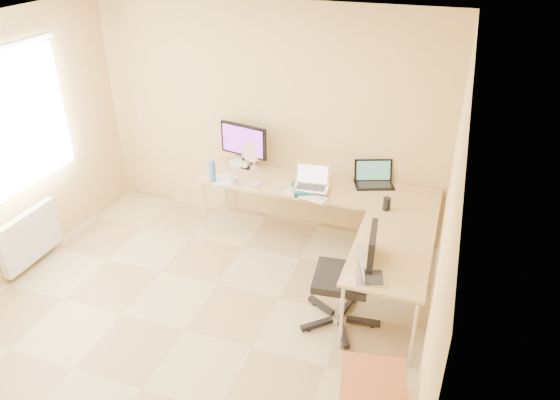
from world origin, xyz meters
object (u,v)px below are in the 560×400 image
(laptop_center, at_px, (311,178))
(mug, at_px, (234,181))
(desk_return, at_px, (388,282))
(keyboard, at_px, (306,196))
(office_chair, at_px, (341,278))
(desk_fan, at_px, (254,155))
(monitor, at_px, (244,145))
(laptop_black, at_px, (375,175))
(water_bottle, at_px, (213,172))
(desk_main, at_px, (316,213))
(laptop_return, at_px, (373,268))

(laptop_center, bearing_deg, mug, -178.10)
(desk_return, relative_size, mug, 13.53)
(keyboard, relative_size, office_chair, 0.46)
(desk_return, relative_size, desk_fan, 4.10)
(desk_fan, bearing_deg, office_chair, -63.32)
(monitor, height_order, mug, monitor)
(laptop_black, relative_size, desk_fan, 1.33)
(monitor, distance_m, laptop_center, 1.01)
(water_bottle, xyz_separation_m, office_chair, (1.71, -0.96, -0.35))
(desk_main, distance_m, office_chair, 1.40)
(desk_main, bearing_deg, water_bottle, -165.20)
(keyboard, bearing_deg, desk_return, -20.85)
(mug, xyz_separation_m, desk_fan, (0.05, 0.49, 0.11))
(keyboard, relative_size, desk_fan, 1.53)
(laptop_black, xyz_separation_m, laptop_return, (0.28, -1.68, -0.03))
(desk_return, height_order, laptop_center, laptop_center)
(mug, xyz_separation_m, laptop_return, (1.76, -1.18, 0.06))
(desk_return, distance_m, keyboard, 1.29)
(mug, xyz_separation_m, office_chair, (1.46, -0.96, -0.28))
(keyboard, bearing_deg, water_bottle, -166.14)
(mug, xyz_separation_m, water_bottle, (-0.25, 0.00, 0.08))
(water_bottle, height_order, desk_fan, desk_fan)
(water_bottle, bearing_deg, mug, 0.00)
(monitor, xyz_separation_m, desk_fan, (0.13, -0.01, -0.10))
(water_bottle, bearing_deg, laptop_center, 5.96)
(desk_return, xyz_separation_m, laptop_black, (-0.38, 1.20, 0.50))
(monitor, relative_size, laptop_return, 2.00)
(desk_return, height_order, office_chair, office_chair)
(desk_main, height_order, office_chair, office_chair)
(desk_main, height_order, laptop_black, laptop_black)
(desk_main, relative_size, monitor, 4.33)
(desk_main, distance_m, monitor, 1.16)
(desk_main, height_order, laptop_center, laptop_center)
(laptop_center, relative_size, keyboard, 0.77)
(keyboard, distance_m, mug, 0.84)
(mug, bearing_deg, laptop_return, -33.92)
(keyboard, relative_size, water_bottle, 1.96)
(desk_main, bearing_deg, mug, -161.24)
(desk_main, distance_m, keyboard, 0.48)
(desk_return, xyz_separation_m, monitor, (-1.93, 1.20, 0.63))
(monitor, bearing_deg, laptop_black, 11.68)
(desk_main, relative_size, water_bottle, 10.75)
(desk_main, bearing_deg, desk_return, -45.73)
(monitor, distance_m, office_chair, 2.18)
(desk_main, xyz_separation_m, laptop_return, (0.88, -1.48, 0.47))
(desk_return, relative_size, laptop_black, 3.09)
(laptop_return, bearing_deg, monitor, 34.37)
(desk_main, bearing_deg, desk_fan, 167.03)
(desk_return, xyz_separation_m, office_chair, (-0.39, -0.26, 0.13))
(keyboard, height_order, mug, mug)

